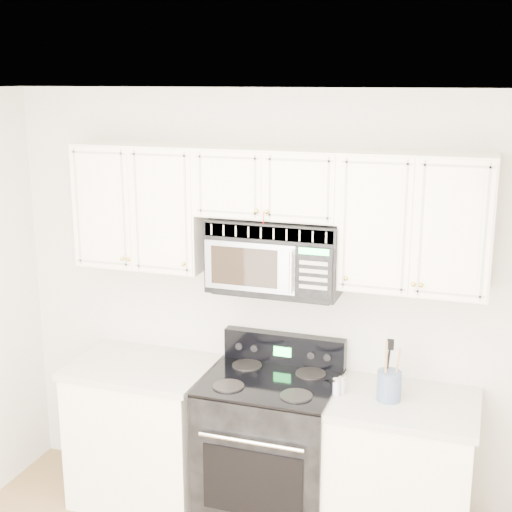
% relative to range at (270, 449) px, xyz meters
% --- Properties ---
extents(room, '(3.51, 3.51, 2.61)m').
position_rel_range_xyz_m(room, '(-0.05, -1.43, 0.82)').
color(room, brown).
rests_on(room, ground).
extents(base_cabinet_left, '(0.86, 0.65, 0.92)m').
position_rel_range_xyz_m(base_cabinet_left, '(-0.85, 0.01, -0.06)').
color(base_cabinet_left, white).
rests_on(base_cabinet_left, ground).
extents(base_cabinet_right, '(0.86, 0.65, 0.92)m').
position_rel_range_xyz_m(base_cabinet_right, '(0.75, 0.01, -0.06)').
color(base_cabinet_right, white).
rests_on(base_cabinet_right, ground).
extents(range, '(0.77, 0.70, 1.12)m').
position_rel_range_xyz_m(range, '(0.00, 0.00, 0.00)').
color(range, black).
rests_on(range, ground).
extents(upper_cabinets, '(2.44, 0.37, 0.75)m').
position_rel_range_xyz_m(upper_cabinets, '(-0.05, 0.16, 1.45)').
color(upper_cabinets, white).
rests_on(upper_cabinets, ground).
extents(microwave, '(0.76, 0.43, 0.42)m').
position_rel_range_xyz_m(microwave, '(-0.01, 0.13, 1.18)').
color(microwave, black).
rests_on(microwave, ground).
extents(utensil_crock, '(0.13, 0.13, 0.36)m').
position_rel_range_xyz_m(utensil_crock, '(0.69, -0.01, 0.53)').
color(utensil_crock, slate).
rests_on(utensil_crock, base_cabinet_right).
extents(shaker_salt, '(0.04, 0.04, 0.10)m').
position_rel_range_xyz_m(shaker_salt, '(0.40, -0.05, 0.49)').
color(shaker_salt, silver).
rests_on(shaker_salt, base_cabinet_right).
extents(shaker_pepper, '(0.04, 0.04, 0.09)m').
position_rel_range_xyz_m(shaker_pepper, '(0.42, -0.01, 0.48)').
color(shaker_pepper, silver).
rests_on(shaker_pepper, base_cabinet_right).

